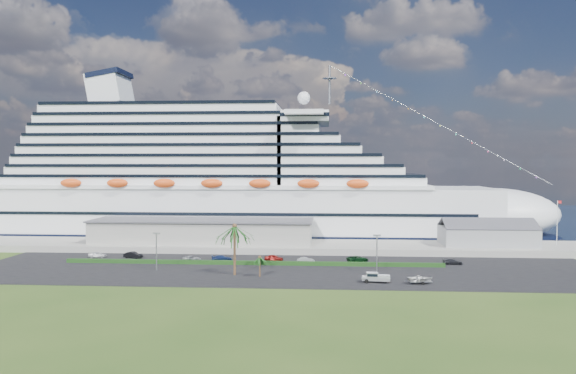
# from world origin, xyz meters

# --- Properties ---
(ground) EXTENTS (420.00, 420.00, 0.00)m
(ground) POSITION_xyz_m (0.00, 0.00, 0.00)
(ground) COLOR #2C4918
(ground) RESTS_ON ground
(asphalt_lot) EXTENTS (140.00, 38.00, 0.12)m
(asphalt_lot) POSITION_xyz_m (0.00, 11.00, 0.06)
(asphalt_lot) COLOR black
(asphalt_lot) RESTS_ON ground
(wharf) EXTENTS (240.00, 20.00, 1.80)m
(wharf) POSITION_xyz_m (0.00, 40.00, 0.90)
(wharf) COLOR gray
(wharf) RESTS_ON ground
(water) EXTENTS (420.00, 160.00, 0.02)m
(water) POSITION_xyz_m (0.00, 130.00, 0.01)
(water) COLOR black
(water) RESTS_ON ground
(cruise_ship) EXTENTS (191.00, 38.00, 54.00)m
(cruise_ship) POSITION_xyz_m (-21.53, 64.00, 16.69)
(cruise_ship) COLOR silver
(cruise_ship) RESTS_ON ground
(terminal_building) EXTENTS (61.00, 15.00, 6.30)m
(terminal_building) POSITION_xyz_m (-25.00, 40.00, 5.01)
(terminal_building) COLOR gray
(terminal_building) RESTS_ON wharf
(port_shed) EXTENTS (24.00, 12.31, 7.37)m
(port_shed) POSITION_xyz_m (52.00, 40.00, 4.40)
(port_shed) COLOR gray
(port_shed) RESTS_ON wharf
(flagpole) EXTENTS (1.08, 0.16, 12.00)m
(flagpole) POSITION_xyz_m (70.04, 40.00, 8.27)
(flagpole) COLOR silver
(flagpole) RESTS_ON wharf
(hedge) EXTENTS (88.00, 1.10, 0.90)m
(hedge) POSITION_xyz_m (-8.00, 16.00, 0.57)
(hedge) COLOR black
(hedge) RESTS_ON asphalt_lot
(lamp_post_left) EXTENTS (1.60, 0.35, 8.27)m
(lamp_post_left) POSITION_xyz_m (-28.00, 8.00, 5.34)
(lamp_post_left) COLOR gray
(lamp_post_left) RESTS_ON asphalt_lot
(lamp_post_right) EXTENTS (1.60, 0.35, 8.27)m
(lamp_post_right) POSITION_xyz_m (20.00, 8.00, 5.34)
(lamp_post_right) COLOR gray
(lamp_post_right) RESTS_ON asphalt_lot
(palm_tall) EXTENTS (8.82, 8.82, 11.13)m
(palm_tall) POSITION_xyz_m (-10.00, 4.00, 9.20)
(palm_tall) COLOR #47301E
(palm_tall) RESTS_ON ground
(palm_short) EXTENTS (3.53, 3.53, 4.56)m
(palm_short) POSITION_xyz_m (-4.50, 2.50, 3.67)
(palm_short) COLOR #47301E
(palm_short) RESTS_ON ground
(parked_car_0) EXTENTS (4.46, 2.03, 1.49)m
(parked_car_0) POSITION_xyz_m (-47.72, 23.16, 0.86)
(parked_car_0) COLOR silver
(parked_car_0) RESTS_ON asphalt_lot
(parked_car_1) EXTENTS (4.93, 2.59, 1.55)m
(parked_car_1) POSITION_xyz_m (-38.61, 23.09, 0.89)
(parked_car_1) COLOR black
(parked_car_1) RESTS_ON asphalt_lot
(parked_car_2) EXTENTS (4.81, 3.14, 1.23)m
(parked_car_2) POSITION_xyz_m (-23.08, 19.76, 0.74)
(parked_car_2) COLOR #979AA0
(parked_car_2) RESTS_ON asphalt_lot
(parked_car_3) EXTENTS (5.21, 2.99, 1.42)m
(parked_car_3) POSITION_xyz_m (-15.91, 20.63, 0.83)
(parked_car_3) COLOR navy
(parked_car_3) RESTS_ON asphalt_lot
(parked_car_4) EXTENTS (4.67, 2.37, 1.52)m
(parked_car_4) POSITION_xyz_m (-3.37, 21.42, 0.88)
(parked_car_4) COLOR maroon
(parked_car_4) RESTS_ON asphalt_lot
(parked_car_5) EXTENTS (4.22, 2.63, 1.31)m
(parked_car_5) POSITION_xyz_m (4.41, 19.23, 0.78)
(parked_car_5) COLOR #A4A8AB
(parked_car_5) RESTS_ON asphalt_lot
(parked_car_6) EXTENTS (5.66, 4.03, 1.43)m
(parked_car_6) POSITION_xyz_m (16.67, 21.67, 0.84)
(parked_car_6) COLOR black
(parked_car_6) RESTS_ON asphalt_lot
(parked_car_7) EXTENTS (4.47, 1.85, 1.29)m
(parked_car_7) POSITION_xyz_m (38.49, 19.62, 0.77)
(parked_car_7) COLOR black
(parked_car_7) RESTS_ON asphalt_lot
(pickup_truck) EXTENTS (5.71, 2.54, 1.95)m
(pickup_truck) POSITION_xyz_m (18.93, -1.40, 1.19)
(pickup_truck) COLOR black
(pickup_truck) RESTS_ON asphalt_lot
(boat_trailer) EXTENTS (5.76, 4.10, 1.61)m
(boat_trailer) POSITION_xyz_m (27.48, -2.26, 1.19)
(boat_trailer) COLOR gray
(boat_trailer) RESTS_ON asphalt_lot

